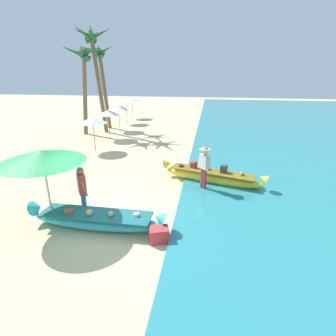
{
  "coord_description": "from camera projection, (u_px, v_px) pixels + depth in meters",
  "views": [
    {
      "loc": [
        2.84,
        -6.81,
        4.35
      ],
      "look_at": [
        1.4,
        2.38,
        0.9
      ],
      "focal_mm": 28.18,
      "sensor_mm": 36.0,
      "label": 1
    }
  ],
  "objects": [
    {
      "name": "palm_tree_tall_inland",
      "position": [
        100.0,
        63.0,
        19.56
      ],
      "size": [
        2.52,
        2.5,
        6.16
      ],
      "color": "brown",
      "rests_on": "ground"
    },
    {
      "name": "palm_tree_mid_cluster",
      "position": [
        93.0,
        48.0,
        17.85
      ],
      "size": [
        2.73,
        2.84,
        7.15
      ],
      "color": "brown",
      "rests_on": "ground"
    },
    {
      "name": "parasol_row_1",
      "position": [
        108.0,
        113.0,
        17.29
      ],
      "size": [
        1.6,
        1.6,
        1.91
      ],
      "color": "#8E6B47",
      "rests_on": "ground"
    },
    {
      "name": "person_tourist_customer",
      "position": [
        82.0,
        189.0,
        8.12
      ],
      "size": [
        0.48,
        0.57,
        1.63
      ],
      "color": "#3D5BA8",
      "rests_on": "ground"
    },
    {
      "name": "cooler_box",
      "position": [
        159.0,
        235.0,
        7.1
      ],
      "size": [
        0.62,
        0.53,
        0.4
      ],
      "primitive_type": "cube",
      "rotation": [
        0.0,
        0.0,
        0.33
      ],
      "color": "#C63838",
      "rests_on": "ground"
    },
    {
      "name": "parasol_row_0",
      "position": [
        93.0,
        120.0,
        14.6
      ],
      "size": [
        1.6,
        1.6,
        1.91
      ],
      "color": "#8E6B47",
      "rests_on": "ground"
    },
    {
      "name": "parasol_row_4",
      "position": [
        132.0,
        100.0,
        24.92
      ],
      "size": [
        1.6,
        1.6,
        1.91
      ],
      "color": "#8E6B47",
      "rests_on": "ground"
    },
    {
      "name": "boat_cyan_foreground",
      "position": [
        97.0,
        220.0,
        7.69
      ],
      "size": [
        4.18,
        0.81,
        0.76
      ],
      "color": "#33B2BC",
      "rests_on": "ground"
    },
    {
      "name": "patio_umbrella_large",
      "position": [
        42.0,
        156.0,
        7.39
      ],
      "size": [
        2.4,
        2.4,
        2.27
      ],
      "color": "#B7B7BC",
      "rests_on": "ground"
    },
    {
      "name": "ground_plane",
      "position": [
        112.0,
        219.0,
        8.23
      ],
      "size": [
        80.0,
        80.0,
        0.0
      ],
      "primitive_type": "plane",
      "color": "beige"
    },
    {
      "name": "palm_tree_leaning_seaward",
      "position": [
        84.0,
        65.0,
        17.56
      ],
      "size": [
        2.49,
        2.49,
        5.98
      ],
      "color": "brown",
      "rests_on": "ground"
    },
    {
      "name": "parasol_row_2",
      "position": [
        119.0,
        107.0,
        19.65
      ],
      "size": [
        1.6,
        1.6,
        1.91
      ],
      "color": "#8E6B47",
      "rests_on": "ground"
    },
    {
      "name": "parasol_row_3",
      "position": [
        126.0,
        103.0,
        22.38
      ],
      "size": [
        1.6,
        1.6,
        1.91
      ],
      "color": "#8E6B47",
      "rests_on": "ground"
    },
    {
      "name": "boat_yellow_midground",
      "position": [
        211.0,
        176.0,
        10.72
      ],
      "size": [
        4.27,
        1.82,
        0.83
      ],
      "color": "yellow",
      "rests_on": "ground"
    },
    {
      "name": "person_vendor_hatted",
      "position": [
        204.0,
        165.0,
        9.85
      ],
      "size": [
        0.53,
        0.52,
        1.76
      ],
      "color": "#B2383D",
      "rests_on": "ground"
    }
  ]
}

